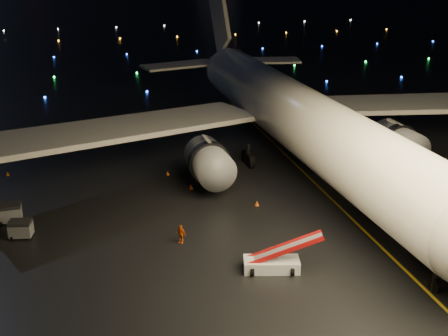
{
  "coord_description": "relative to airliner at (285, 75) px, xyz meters",
  "views": [
    {
      "loc": [
        -10.11,
        -31.62,
        22.49
      ],
      "look_at": [
        0.79,
        12.0,
        5.0
      ],
      "focal_mm": 45.0,
      "sensor_mm": 36.0,
      "label": 1
    }
  ],
  "objects": [
    {
      "name": "safety_cone_0",
      "position": [
        -6.88,
        -12.42,
        -9.26
      ],
      "size": [
        0.45,
        0.45,
        0.51
      ],
      "primitive_type": "cone",
      "rotation": [
        0.0,
        0.0,
        0.01
      ],
      "color": "orange",
      "rests_on": "ground"
    },
    {
      "name": "baggage_cart_1",
      "position": [
        -29.1,
        -10.45,
        -8.65
      ],
      "size": [
        2.1,
        1.51,
        1.74
      ],
      "primitive_type": "cube",
      "rotation": [
        0.0,
        0.0,
        0.04
      ],
      "color": "slate",
      "rests_on": "ground"
    },
    {
      "name": "safety_cone_3",
      "position": [
        -30.54,
        1.28,
        -9.29
      ],
      "size": [
        0.51,
        0.51,
        0.46
      ],
      "primitive_type": "cone",
      "rotation": [
        0.0,
        0.0,
        0.31
      ],
      "color": "orange",
      "rests_on": "ground"
    },
    {
      "name": "safety_cone_1",
      "position": [
        -12.19,
        -7.1,
        -9.25
      ],
      "size": [
        0.5,
        0.5,
        0.53
      ],
      "primitive_type": "cone",
      "rotation": [
        0.0,
        0.0,
        0.07
      ],
      "color": "orange",
      "rests_on": "ground"
    },
    {
      "name": "baggage_cart_0",
      "position": [
        -27.89,
        -13.68,
        -8.75
      ],
      "size": [
        2.01,
        1.58,
        1.53
      ],
      "primitive_type": "cube",
      "rotation": [
        0.0,
        0.0,
        -0.19
      ],
      "color": "slate",
      "rests_on": "ground"
    },
    {
      "name": "airliner",
      "position": [
        0.0,
        0.0,
        0.0
      ],
      "size": [
        69.48,
        66.24,
        19.03
      ],
      "primitive_type": null,
      "rotation": [
        0.0,
        0.0,
        0.04
      ],
      "color": "silver",
      "rests_on": "ground"
    },
    {
      "name": "belt_loader",
      "position": [
        -9.22,
        -23.67,
        -8.04
      ],
      "size": [
        6.32,
        3.02,
        2.96
      ],
      "primitive_type": null,
      "rotation": [
        0.0,
        0.0,
        -0.23
      ],
      "color": "silver",
      "rests_on": "ground"
    },
    {
      "name": "safety_cone_2",
      "position": [
        -13.88,
        -2.68,
        -9.29
      ],
      "size": [
        0.43,
        0.43,
        0.46
      ],
      "primitive_type": "cone",
      "rotation": [
        0.0,
        0.0,
        -0.06
      ],
      "color": "orange",
      "rests_on": "ground"
    },
    {
      "name": "lane_centre",
      "position": [
        0.56,
        -11.67,
        -9.51
      ],
      "size": [
        0.25,
        80.0,
        0.02
      ],
      "primitive_type": "cube",
      "color": "gold",
      "rests_on": "ground"
    },
    {
      "name": "crew_c",
      "position": [
        -15.09,
        -17.83,
        -8.7
      ],
      "size": [
        0.94,
        0.96,
        1.63
      ],
      "primitive_type": "imported",
      "rotation": [
        0.0,
        0.0,
        -0.81
      ],
      "color": "#EE5A0A",
      "rests_on": "ground"
    },
    {
      "name": "taxiway_lights",
      "position": [
        -11.44,
        79.33,
        -9.34
      ],
      "size": [
        164.0,
        92.0,
        0.36
      ],
      "primitive_type": null,
      "color": "black",
      "rests_on": "ground"
    }
  ]
}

